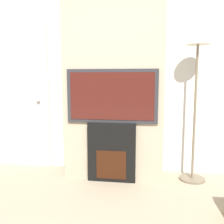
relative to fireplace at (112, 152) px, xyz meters
name	(u,v)px	position (x,y,z in m)	size (l,w,h in m)	color
wall_back	(117,76)	(0.00, 0.45, 0.97)	(6.00, 0.06, 2.70)	silver
chimney_breast	(114,76)	(0.00, 0.21, 0.97)	(1.28, 0.42, 2.70)	tan
fireplace	(112,152)	(0.00, 0.00, 0.00)	(0.61, 0.15, 0.76)	black
television	(112,96)	(0.00, 0.00, 0.72)	(1.14, 0.07, 0.67)	#2D2D33
floor_lamp	(196,79)	(1.03, 0.16, 0.93)	(0.32, 0.32, 1.82)	#726651
entry_door	(19,97)	(-1.46, 0.40, 0.66)	(0.93, 0.09, 2.08)	silver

